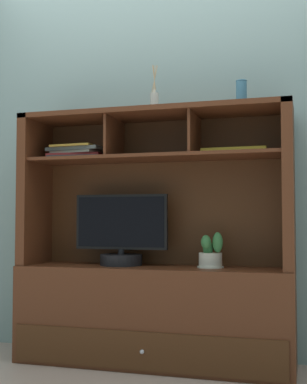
{
  "coord_description": "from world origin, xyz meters",
  "views": [
    {
      "loc": [
        0.87,
        -2.99,
        0.85
      ],
      "look_at": [
        0.0,
        0.0,
        1.01
      ],
      "focal_mm": 49.11,
      "sensor_mm": 36.0,
      "label": 1
    }
  ],
  "objects_px": {
    "potted_orchid": "(210,255)",
    "ceramic_vase": "(241,93)",
    "media_console": "(154,285)",
    "magazine_stack_left": "(78,153)",
    "magazine_stack_centre": "(235,152)",
    "tv_monitor": "(121,237)",
    "diffuser_bottle": "(154,102)"
  },
  "relations": [
    {
      "from": "magazine_stack_centre",
      "to": "ceramic_vase",
      "type": "height_order",
      "value": "ceramic_vase"
    },
    {
      "from": "ceramic_vase",
      "to": "magazine_stack_centre",
      "type": "bearing_deg",
      "value": 120.9
    },
    {
      "from": "magazine_stack_centre",
      "to": "ceramic_vase",
      "type": "relative_size",
      "value": 2.57
    },
    {
      "from": "magazine_stack_left",
      "to": "magazine_stack_centre",
      "type": "xyz_separation_m",
      "value": [
        0.99,
        0.02,
        -0.02
      ]
    },
    {
      "from": "potted_orchid",
      "to": "magazine_stack_left",
      "type": "distance_m",
      "value": 1.05
    },
    {
      "from": "media_console",
      "to": "magazine_stack_left",
      "type": "distance_m",
      "value": 0.96
    },
    {
      "from": "potted_orchid",
      "to": "magazine_stack_centre",
      "type": "height_order",
      "value": "magazine_stack_centre"
    },
    {
      "from": "media_console",
      "to": "tv_monitor",
      "type": "distance_m",
      "value": 0.35
    },
    {
      "from": "media_console",
      "to": "magazine_stack_left",
      "type": "xyz_separation_m",
      "value": [
        -0.51,
        0.03,
        0.81
      ]
    },
    {
      "from": "ceramic_vase",
      "to": "media_console",
      "type": "bearing_deg",
      "value": 176.96
    },
    {
      "from": "magazine_stack_left",
      "to": "diffuser_bottle",
      "type": "bearing_deg",
      "value": -2.45
    },
    {
      "from": "tv_monitor",
      "to": "diffuser_bottle",
      "type": "xyz_separation_m",
      "value": [
        0.21,
        0.01,
        0.82
      ]
    },
    {
      "from": "media_console",
      "to": "magazine_stack_centre",
      "type": "relative_size",
      "value": 4.35
    },
    {
      "from": "potted_orchid",
      "to": "ceramic_vase",
      "type": "xyz_separation_m",
      "value": [
        0.19,
        -0.04,
        0.93
      ]
    },
    {
      "from": "tv_monitor",
      "to": "ceramic_vase",
      "type": "relative_size",
      "value": 3.98
    },
    {
      "from": "tv_monitor",
      "to": "magazine_stack_left",
      "type": "xyz_separation_m",
      "value": [
        -0.3,
        0.03,
        0.53
      ]
    },
    {
      "from": "magazine_stack_left",
      "to": "ceramic_vase",
      "type": "bearing_deg",
      "value": -3.37
    },
    {
      "from": "tv_monitor",
      "to": "diffuser_bottle",
      "type": "relative_size",
      "value": 2.02
    },
    {
      "from": "magazine_stack_centre",
      "to": "diffuser_bottle",
      "type": "xyz_separation_m",
      "value": [
        -0.48,
        -0.04,
        0.32
      ]
    },
    {
      "from": "media_console",
      "to": "magazine_stack_centre",
      "type": "distance_m",
      "value": 0.92
    },
    {
      "from": "media_console",
      "to": "potted_orchid",
      "type": "xyz_separation_m",
      "value": [
        0.34,
        0.01,
        0.18
      ]
    },
    {
      "from": "media_console",
      "to": "ceramic_vase",
      "type": "relative_size",
      "value": 11.16
    },
    {
      "from": "magazine_stack_left",
      "to": "diffuser_bottle",
      "type": "xyz_separation_m",
      "value": [
        0.51,
        -0.02,
        0.29
      ]
    },
    {
      "from": "tv_monitor",
      "to": "magazine_stack_left",
      "type": "relative_size",
      "value": 1.55
    },
    {
      "from": "media_console",
      "to": "tv_monitor",
      "type": "xyz_separation_m",
      "value": [
        -0.21,
        0.01,
        0.28
      ]
    },
    {
      "from": "media_console",
      "to": "potted_orchid",
      "type": "relative_size",
      "value": 7.93
    },
    {
      "from": "media_console",
      "to": "tv_monitor",
      "type": "relative_size",
      "value": 2.8
    },
    {
      "from": "tv_monitor",
      "to": "potted_orchid",
      "type": "distance_m",
      "value": 0.55
    },
    {
      "from": "media_console",
      "to": "tv_monitor",
      "type": "bearing_deg",
      "value": 178.34
    },
    {
      "from": "tv_monitor",
      "to": "potted_orchid",
      "type": "xyz_separation_m",
      "value": [
        0.55,
        0.0,
        -0.1
      ]
    },
    {
      "from": "potted_orchid",
      "to": "diffuser_bottle",
      "type": "bearing_deg",
      "value": 179.39
    },
    {
      "from": "potted_orchid",
      "to": "ceramic_vase",
      "type": "height_order",
      "value": "ceramic_vase"
    }
  ]
}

